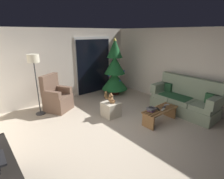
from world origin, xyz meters
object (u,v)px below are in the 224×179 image
Objects in this scene: remote_graphite at (164,107)px; armchair at (57,98)px; cell_phone at (152,107)px; ottoman at (111,109)px; remote_silver at (167,105)px; remote_white at (163,109)px; coffee_table at (160,113)px; christmas_tree at (115,70)px; remote_black at (158,109)px; teddy_bear_honey_by_tree at (106,95)px; book_stack at (151,109)px; teddy_bear_chestnut at (111,99)px; floor_lamp at (34,64)px; couch at (185,100)px.

remote_graphite is 3.24m from armchair.
ottoman is at bearing 93.23° from cell_phone.
remote_white is (-0.35, -0.12, 0.00)m from remote_silver.
christmas_tree is (0.58, 2.56, 0.70)m from coffee_table.
teddy_bear_honey_by_tree is (0.08, 2.34, -0.28)m from remote_black.
remote_black is 2.68m from christmas_tree.
remote_silver is 1.00× the size of remote_black.
remote_black is at bearing -55.83° from armchair.
cell_phone is at bearing -108.03° from remote_graphite.
remote_white is at bearing -49.52° from cell_phone.
christmas_tree is at bearing 18.55° from teddy_bear_honey_by_tree.
coffee_table is 0.35m from book_stack.
armchair is 3.96× the size of teddy_bear_chestnut.
teddy_bear_chestnut is (-0.50, 1.05, 0.06)m from cell_phone.
coffee_table is 3.72m from floor_lamp.
ottoman is at bearing 115.60° from book_stack.
christmas_tree is at bearing -20.82° from remote_white.
book_stack is at bearing 173.20° from couch.
coffee_table is 0.38m from cell_phone.
floor_lamp is at bearing 135.96° from teddy_bear_chestnut.
coffee_table is 1.40m from teddy_bear_chestnut.
remote_white is at bearing 154.91° from remote_black.
christmas_tree is 1.93× the size of armchair.
couch is at bearing -28.74° from cell_phone.
remote_white is at bearing 126.88° from remote_silver.
cell_phone is (-1.39, 0.16, 0.09)m from couch.
cell_phone is at bearing -64.62° from ottoman.
remote_graphite is 0.09× the size of floor_lamp.
remote_graphite and remote_white have the same top height.
cell_phone is 0.50× the size of teddy_bear_chestnut.
remote_silver is 3.87m from floor_lamp.
book_stack is 0.21× the size of armchair.
remote_graphite is 1.00× the size of remote_silver.
teddy_bear_chestnut is (-0.94, 1.13, 0.15)m from remote_graphite.
remote_graphite is 0.21m from remote_silver.
christmas_tree reaches higher than teddy_bear_honey_by_tree.
christmas_tree is at bearing 101.06° from couch.
remote_white is at bearing -49.11° from floor_lamp.
remote_white is 0.35× the size of ottoman.
remote_silver is (0.35, 0.04, 0.14)m from coffee_table.
teddy_bear_chestnut is (-1.14, 1.08, 0.15)m from remote_silver.
christmas_tree is at bearing 77.33° from coffee_table.
remote_black is (-0.08, 0.02, 0.14)m from coffee_table.
remote_black is at bearing 163.76° from coffee_table.
remote_silver is 0.65m from book_stack.
remote_silver is 0.55× the size of teddy_bear_chestnut.
remote_silver is 1.58m from teddy_bear_chestnut.
remote_silver is at bearing -148.16° from remote_black.
christmas_tree reaches higher than remote_silver.
remote_graphite is 0.64× the size of book_stack.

